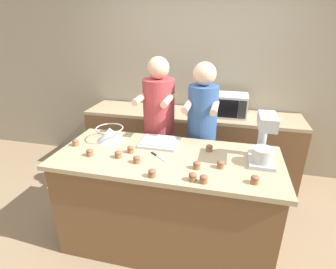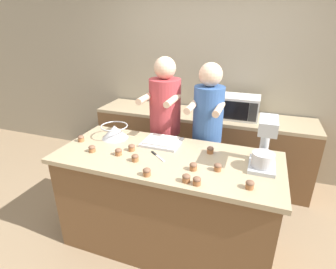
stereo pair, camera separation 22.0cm
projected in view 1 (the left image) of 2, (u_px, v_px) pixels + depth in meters
name	position (u px, v px, depth m)	size (l,w,h in m)	color
ground_plane	(167.00, 240.00, 2.61)	(16.00, 16.00, 0.00)	#937A5B
back_wall	(196.00, 74.00, 3.59)	(10.00, 0.06, 2.70)	gray
island_counter	(167.00, 201.00, 2.42)	(1.92, 0.83, 0.95)	brown
back_counter	(190.00, 144.00, 3.62)	(2.80, 0.60, 0.91)	brown
person_left	(159.00, 132.00, 2.85)	(0.34, 0.50, 1.70)	#33384C
person_right	(201.00, 137.00, 2.75)	(0.32, 0.49, 1.66)	#33384C
stand_mixer	(264.00, 142.00, 2.07)	(0.20, 0.30, 0.41)	#B2B7BC
mixing_bowl	(110.00, 134.00, 2.51)	(0.26, 0.26, 0.13)	#BCBCC1
baking_tray	(159.00, 142.00, 2.45)	(0.35, 0.30, 0.04)	#BCBCC1
microwave_oven	(229.00, 105.00, 3.29)	(0.45, 0.34, 0.28)	silver
knife	(158.00, 156.00, 2.22)	(0.18, 0.15, 0.01)	#BCBCC1
cupcake_0	(255.00, 179.00, 1.84)	(0.06, 0.06, 0.06)	#9E6038
cupcake_1	(197.00, 165.00, 2.03)	(0.06, 0.06, 0.06)	#9E6038
cupcake_2	(137.00, 159.00, 2.11)	(0.06, 0.06, 0.06)	#9E6038
cupcake_3	(193.00, 177.00, 1.87)	(0.06, 0.06, 0.06)	#9E6038
cupcake_4	(75.00, 142.00, 2.41)	(0.06, 0.06, 0.06)	#9E6038
cupcake_5	(131.00, 149.00, 2.28)	(0.06, 0.06, 0.06)	#9E6038
cupcake_6	(90.00, 152.00, 2.23)	(0.06, 0.06, 0.06)	#9E6038
cupcake_7	(118.00, 154.00, 2.20)	(0.06, 0.06, 0.06)	#9E6038
cupcake_8	(204.00, 179.00, 1.85)	(0.06, 0.06, 0.06)	#9E6038
cupcake_9	(220.00, 164.00, 2.04)	(0.06, 0.06, 0.06)	#9E6038
cupcake_10	(209.00, 148.00, 2.31)	(0.06, 0.06, 0.06)	#9E6038
cupcake_11	(152.00, 173.00, 1.92)	(0.06, 0.06, 0.06)	#9E6038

